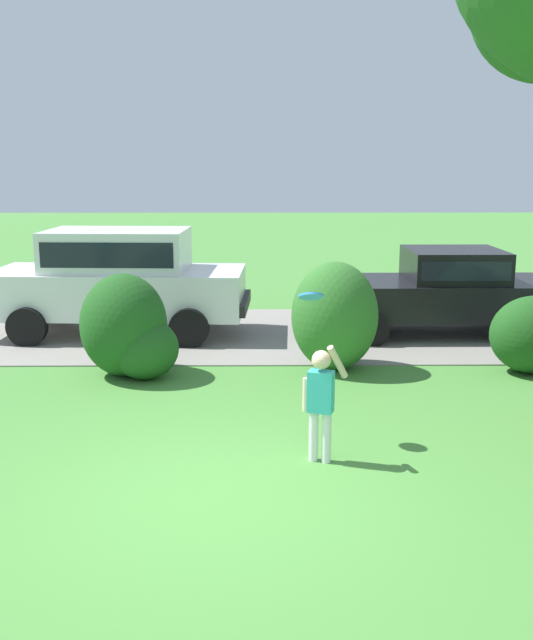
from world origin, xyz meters
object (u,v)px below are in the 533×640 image
at_px(parked_sedan, 441,288).
at_px(child_thrower, 321,396).
at_px(parked_suv, 119,276).
at_px(frisbee, 311,296).

relative_size(parked_sedan, child_thrower, 3.43).
distance_m(parked_suv, frisbee, 6.10).
bearing_deg(parked_suv, child_thrower, -61.49).
xyz_separation_m(parked_sedan, parked_suv, (-5.87, -0.01, 0.23)).
distance_m(parked_sedan, parked_suv, 5.87).
distance_m(child_thrower, frisbee, 1.15).
height_order(parked_suv, child_thrower, parked_suv).
height_order(parked_sedan, parked_suv, parked_suv).
bearing_deg(parked_suv, parked_sedan, 0.08).
bearing_deg(parked_sedan, child_thrower, -114.41).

